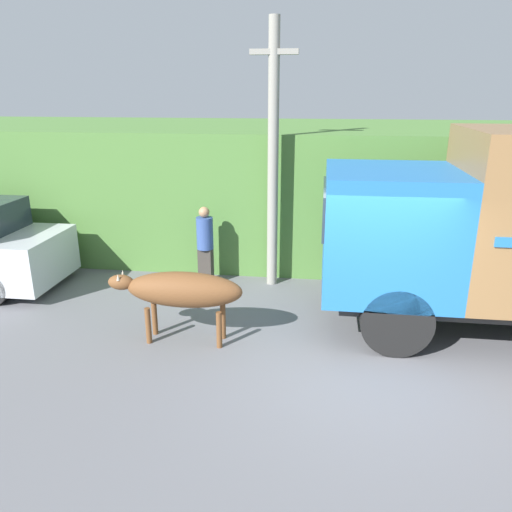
% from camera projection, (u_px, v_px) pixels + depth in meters
% --- Properties ---
extents(ground_plane, '(60.00, 60.00, 0.00)m').
position_uv_depth(ground_plane, '(360.00, 366.00, 7.39)').
color(ground_plane, slate).
extents(hillside_embankment, '(32.00, 5.73, 3.04)m').
position_uv_depth(hillside_embankment, '(348.00, 186.00, 12.88)').
color(hillside_embankment, '#4C7A38').
rests_on(hillside_embankment, ground_plane).
extents(building_backdrop, '(6.64, 2.70, 3.00)m').
position_uv_depth(building_backdrop, '(203.00, 192.00, 12.13)').
color(building_backdrop, '#B2BCAD').
rests_on(building_backdrop, ground_plane).
extents(brown_cow, '(2.18, 0.57, 1.18)m').
position_uv_depth(brown_cow, '(182.00, 290.00, 7.88)').
color(brown_cow, brown).
rests_on(brown_cow, ground_plane).
extents(pedestrian_on_hill, '(0.39, 0.39, 1.65)m').
position_uv_depth(pedestrian_on_hill, '(205.00, 242.00, 10.29)').
color(pedestrian_on_hill, '#38332D').
rests_on(pedestrian_on_hill, ground_plane).
extents(utility_pole, '(0.90, 0.21, 5.17)m').
position_uv_depth(utility_pole, '(273.00, 154.00, 9.70)').
color(utility_pole, gray).
rests_on(utility_pole, ground_plane).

